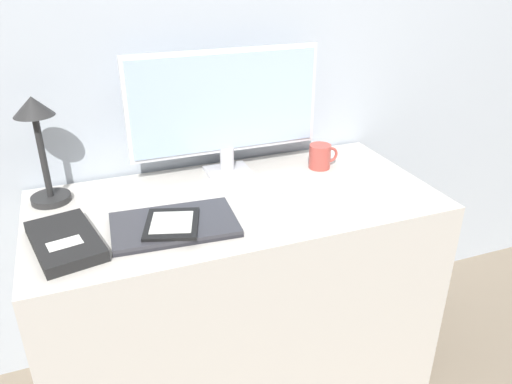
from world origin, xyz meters
TOP-DOWN VIEW (x-y plane):
  - wall_back at (0.00, 0.58)m, footprint 3.60×0.05m
  - desk at (0.00, 0.23)m, footprint 1.27×0.61m
  - monitor at (0.04, 0.44)m, footprint 0.66×0.11m
  - keyboard at (0.29, 0.16)m, footprint 0.28×0.11m
  - laptop at (-0.22, 0.12)m, footprint 0.36×0.24m
  - ereader at (-0.23, 0.10)m, footprint 0.19×0.21m
  - desk_lamp at (-0.55, 0.42)m, footprint 0.12×0.12m
  - notebook at (-0.51, 0.13)m, footprint 0.21×0.30m
  - coffee_mug at (0.36, 0.36)m, footprint 0.11×0.08m

SIDE VIEW (x-z plane):
  - desk at x=0.00m, z-range 0.00..0.75m
  - keyboard at x=0.29m, z-range 0.75..0.76m
  - laptop at x=-0.22m, z-range 0.75..0.77m
  - notebook at x=-0.51m, z-range 0.75..0.78m
  - ereader at x=-0.23m, z-range 0.77..0.78m
  - coffee_mug at x=0.36m, z-range 0.75..0.84m
  - desk_lamp at x=-0.55m, z-range 0.80..1.14m
  - monitor at x=0.04m, z-range 0.77..1.20m
  - wall_back at x=0.00m, z-range 0.00..2.40m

